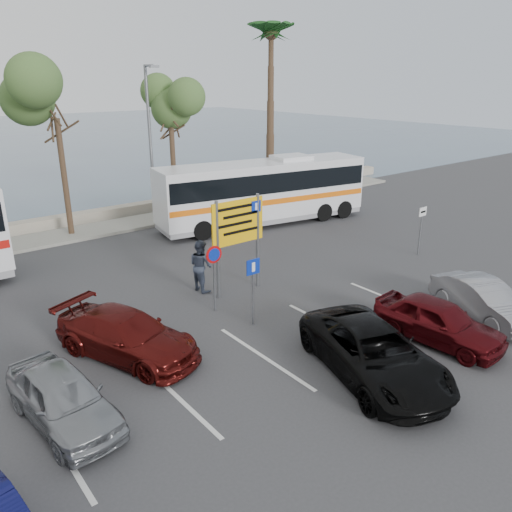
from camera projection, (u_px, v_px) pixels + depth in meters
ground at (273, 332)px, 15.71m from camera, size 120.00×120.00×0.00m
kerb_strip at (101, 229)px, 26.02m from camera, size 44.00×2.40×0.15m
seawall at (86, 217)px, 27.43m from camera, size 48.00×0.80×0.60m
tree_mid at (54, 98)px, 22.93m from camera, size 3.20×3.20×8.00m
tree_right at (170, 105)px, 26.59m from camera, size 3.20×3.20×7.40m
palm_tree at (271, 36)px, 29.42m from camera, size 4.80×4.80×11.20m
street_lamp_right at (151, 138)px, 25.89m from camera, size 0.45×1.15×8.01m
direction_sign at (238, 229)px, 17.84m from camera, size 2.20×0.12×3.60m
sign_no_stop at (214, 268)px, 16.59m from camera, size 0.60×0.08×2.35m
sign_parking at (253, 282)px, 15.68m from camera, size 0.50×0.07×2.25m
sign_taxi at (421, 224)px, 22.05m from camera, size 0.50×0.07×2.20m
lane_markings at (266, 356)px, 14.31m from camera, size 12.02×4.20×0.01m
coach_bus_right at (263, 194)px, 26.73m from camera, size 11.76×4.40×3.59m
car_silver_a at (63, 398)px, 11.40m from camera, size 1.91×3.93×1.29m
car_maroon at (127, 335)px, 14.15m from camera, size 3.37×4.88×1.31m
car_red at (438, 321)px, 14.94m from camera, size 1.89×4.03×1.33m
suv_black at (374, 353)px, 13.19m from camera, size 3.66×5.41×1.38m
car_silver_b at (483, 299)px, 16.48m from camera, size 2.43×4.04×1.26m
pedestrian_far at (201, 265)px, 18.47m from camera, size 0.81×1.01×1.96m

